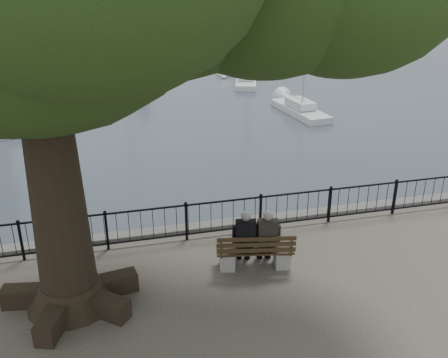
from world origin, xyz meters
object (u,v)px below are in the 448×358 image
object	(u,v)px
lion_monument	(137,19)
person_left	(245,240)
person_right	(266,239)
bench	(255,255)

from	to	relation	value
lion_monument	person_left	bearing A→B (deg)	-92.22
person_right	lion_monument	world-z (taller)	lion_monument
bench	person_right	bearing A→B (deg)	10.22
person_right	bench	bearing A→B (deg)	-169.78
bench	lion_monument	xyz separation A→B (m)	(1.68, 49.13, 0.96)
person_right	lion_monument	bearing A→B (deg)	88.37
bench	person_right	size ratio (longest dim) A/B	1.24
bench	person_right	distance (m)	0.46
person_left	lion_monument	size ratio (longest dim) A/B	0.17
lion_monument	bench	bearing A→B (deg)	-91.96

